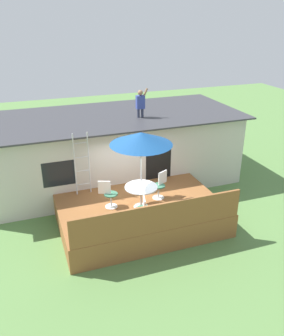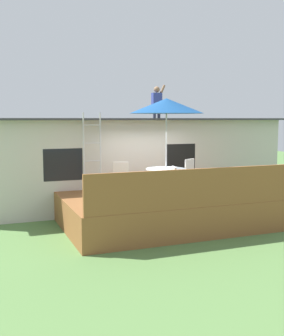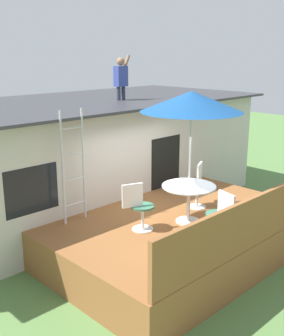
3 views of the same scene
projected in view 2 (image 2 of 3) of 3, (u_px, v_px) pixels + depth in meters
name	position (u px, v px, depth m)	size (l,w,h in m)	color
ground_plane	(163.00, 225.00, 11.17)	(40.00, 40.00, 0.00)	#567F42
house	(121.00, 160.00, 14.33)	(10.50, 4.50, 2.84)	beige
deck	(163.00, 210.00, 11.12)	(5.26, 3.48, 0.80)	brown
deck_railing	(194.00, 188.00, 9.46)	(5.16, 0.08, 0.90)	brown
patio_table	(166.00, 175.00, 10.77)	(1.04, 1.04, 0.74)	silver
patio_umbrella	(166.00, 106.00, 10.57)	(1.90, 1.90, 2.54)	silver
step_ladder	(92.00, 152.00, 11.62)	(0.52, 0.04, 2.20)	silver
person_figure	(157.00, 100.00, 13.88)	(0.47, 0.20, 1.11)	#33384C
patio_chair_left	(126.00, 180.00, 10.79)	(0.60, 0.44, 0.92)	silver
patio_chair_right	(187.00, 176.00, 11.48)	(0.59, 0.44, 0.92)	silver
patio_chair_near	(173.00, 186.00, 9.84)	(0.44, 0.61, 0.92)	silver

